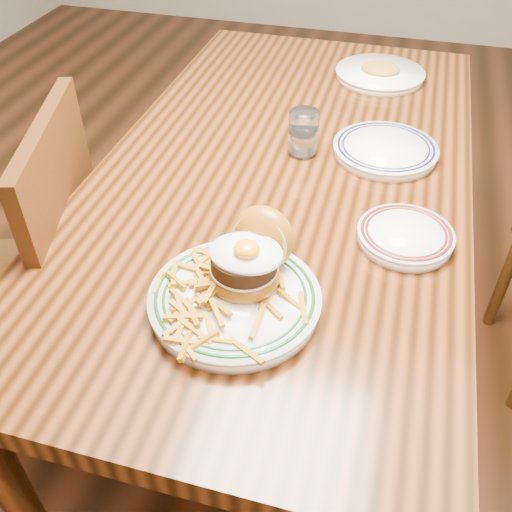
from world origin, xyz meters
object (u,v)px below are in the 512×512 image
(main_plate, at_px, (239,284))
(side_plate, at_px, (405,235))
(table, at_px, (284,195))
(chair_left, at_px, (33,284))

(main_plate, xyz_separation_m, side_plate, (0.27, 0.24, -0.02))
(main_plate, bearing_deg, side_plate, 53.37)
(table, height_order, chair_left, chair_left)
(main_plate, height_order, side_plate, main_plate)
(chair_left, relative_size, main_plate, 2.96)
(table, bearing_deg, side_plate, -36.72)
(table, xyz_separation_m, chair_left, (-0.56, -0.31, -0.16))
(table, xyz_separation_m, side_plate, (0.29, -0.22, 0.10))
(table, bearing_deg, main_plate, -86.93)
(table, relative_size, chair_left, 1.71)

